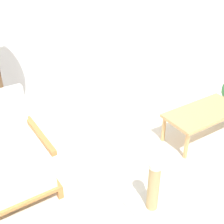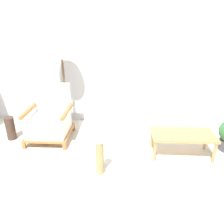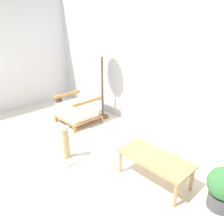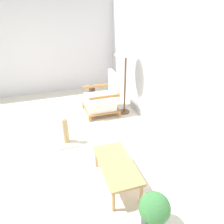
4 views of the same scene
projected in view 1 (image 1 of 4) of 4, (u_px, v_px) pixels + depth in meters
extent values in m
cube|color=silver|center=(54.00, 13.00, 3.24)|extent=(8.00, 0.06, 2.70)
cube|color=#B2753D|center=(60.00, 193.00, 2.84)|extent=(0.05, 0.05, 0.11)
cube|color=#B2753D|center=(34.00, 154.00, 3.31)|extent=(0.05, 0.05, 0.11)
cube|color=#B2753D|center=(13.00, 180.00, 2.89)|extent=(0.69, 0.70, 0.03)
cube|color=white|center=(11.00, 169.00, 2.80)|extent=(0.61, 0.60, 0.25)
cube|color=#B2753D|center=(40.00, 135.00, 2.83)|extent=(0.05, 0.64, 0.05)
cylinder|color=brown|center=(15.00, 154.00, 3.38)|extent=(0.24, 0.24, 0.03)
cylinder|color=brown|center=(5.00, 102.00, 3.04)|extent=(0.04, 0.04, 1.26)
cube|color=tan|center=(204.00, 113.00, 3.49)|extent=(0.91, 0.44, 0.04)
cylinder|color=tan|center=(186.00, 146.00, 3.27)|extent=(0.04, 0.04, 0.32)
cylinder|color=tan|center=(164.00, 129.00, 3.52)|extent=(0.04, 0.04, 0.32)
cylinder|color=tan|center=(214.00, 109.00, 3.90)|extent=(0.04, 0.04, 0.32)
cube|color=beige|center=(151.00, 208.00, 2.75)|extent=(0.36, 0.36, 0.03)
cylinder|color=tan|center=(153.00, 188.00, 2.62)|extent=(0.10, 0.10, 0.46)
cylinder|color=beige|center=(156.00, 165.00, 2.49)|extent=(0.12, 0.12, 0.04)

